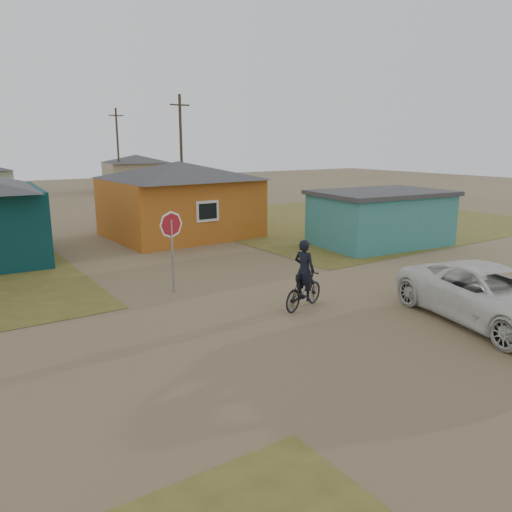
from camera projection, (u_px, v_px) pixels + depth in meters
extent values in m
plane|color=#776344|center=(318.00, 321.00, 13.88)|extent=(120.00, 120.00, 0.00)
cube|color=brown|center=(351.00, 219.00, 32.00)|extent=(20.00, 18.00, 0.00)
cube|color=#B9611C|center=(180.00, 207.00, 26.23)|extent=(7.21, 6.24, 3.00)
pyramid|color=#313134|center=(179.00, 170.00, 25.79)|extent=(7.72, 6.76, 0.90)
cube|color=silver|center=(208.00, 211.00, 23.74)|extent=(1.20, 0.06, 1.00)
cube|color=black|center=(208.00, 211.00, 23.72)|extent=(0.95, 0.04, 0.75)
cube|color=teal|center=(380.00, 220.00, 24.03)|extent=(6.39, 4.61, 2.40)
cube|color=#313134|center=(382.00, 193.00, 23.74)|extent=(6.71, 4.93, 0.20)
cube|color=tan|center=(137.00, 176.00, 51.36)|extent=(6.41, 5.50, 2.80)
pyramid|color=#313134|center=(136.00, 159.00, 50.96)|extent=(6.95, 6.05, 0.80)
cylinder|color=#433628|center=(181.00, 155.00, 34.31)|extent=(0.20, 0.20, 8.00)
cube|color=#433628|center=(180.00, 105.00, 33.58)|extent=(1.40, 0.10, 0.10)
cylinder|color=#433628|center=(118.00, 151.00, 47.80)|extent=(0.20, 0.20, 8.00)
cube|color=#433628|center=(116.00, 115.00, 47.06)|extent=(1.40, 0.10, 0.10)
cylinder|color=gray|center=(172.00, 256.00, 16.32)|extent=(0.07, 0.07, 2.43)
imported|color=black|center=(304.00, 290.00, 14.85)|extent=(1.93, 1.06, 1.11)
imported|color=black|center=(304.00, 270.00, 14.71)|extent=(0.62, 0.77, 1.83)
imported|color=white|center=(492.00, 296.00, 13.58)|extent=(3.76, 6.04, 1.56)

